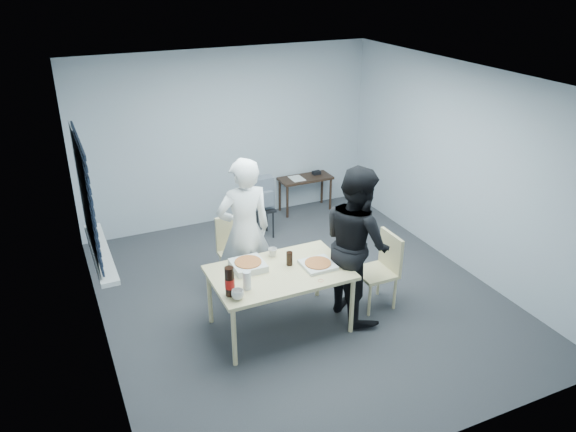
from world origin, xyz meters
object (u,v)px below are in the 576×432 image
dining_table (280,276)px  side_table (305,182)px  chair_far (236,247)px  stool (262,215)px  mug_b (273,252)px  person_white (244,232)px  person_black (356,243)px  mug_a (238,294)px  chair_right (382,265)px  soda_bottle (230,282)px  backpack (262,194)px

dining_table → side_table: size_ratio=1.72×
chair_far → stool: size_ratio=1.97×
dining_table → mug_b: size_ratio=14.55×
person_white → side_table: person_white is taller
person_black → side_table: size_ratio=2.10×
side_table → mug_a: (-2.24, -3.06, 0.28)m
chair_right → side_table: size_ratio=1.05×
side_table → soda_bottle: (-2.28, -2.97, 0.38)m
side_table → backpack: 1.17m
chair_right → backpack: size_ratio=1.90×
stool → backpack: (-0.00, -0.01, 0.34)m
dining_table → soda_bottle: size_ratio=4.71×
dining_table → chair_far: chair_far is taller
mug_a → soda_bottle: bearing=116.0°
dining_table → person_white: size_ratio=0.82×
person_white → side_table: 2.74m
person_white → stool: bearing=-118.7°
dining_table → person_black: 0.92m
side_table → mug_b: bearing=-123.4°
backpack → person_white: bearing=-142.0°
soda_bottle → mug_a: bearing=-64.0°
person_white → backpack: person_white is taller
chair_right → person_black: 0.53m
stool → mug_a: (-1.25, -2.47, 0.42)m
chair_far → mug_a: bearing=-108.5°
stool → backpack: backpack is taller
dining_table → stool: bearing=72.8°
side_table → stool: 1.16m
chair_far → side_table: size_ratio=1.05×
person_black → backpack: bearing=5.8°
dining_table → side_table: dining_table is taller
person_white → chair_right: bearing=151.4°
dining_table → stool: dining_table is taller
chair_right → mug_a: bearing=-172.1°
person_white → chair_far: bearing=-91.3°
person_black → side_table: bearing=-15.2°
side_table → mug_a: 3.80m
person_white → dining_table: bearing=100.4°
side_table → person_white: bearing=-131.1°
person_black → mug_a: size_ratio=14.39×
mug_a → mug_b: mug_a is taller
mug_b → backpack: bearing=71.5°
stool → soda_bottle: bearing=-118.6°
soda_bottle → person_black: bearing=5.8°
chair_right → person_black: bearing=-178.3°
chair_right → side_table: bearing=82.1°
dining_table → person_black: person_black is taller
soda_bottle → backpack: bearing=61.3°
mug_b → side_table: bearing=56.6°
side_table → stool: (-0.99, -0.59, -0.14)m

